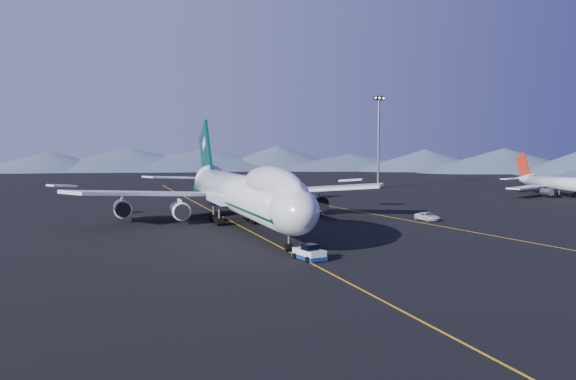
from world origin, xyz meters
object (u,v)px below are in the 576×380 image
object	(u,v)px
pushback_tug	(309,255)
service_van	(427,217)
boeing_747	(241,193)
floodlight_mast	(378,142)
second_jet	(566,184)

from	to	relation	value
pushback_tug	service_van	world-z (taller)	pushback_tug
boeing_747	floodlight_mast	distance (m)	100.12
boeing_747	service_van	bearing A→B (deg)	-3.75
pushback_tug	service_van	bearing A→B (deg)	29.88
boeing_747	floodlight_mast	bearing A→B (deg)	50.61
service_van	second_jet	bearing A→B (deg)	20.17
boeing_747	pushback_tug	xyz separation A→B (m)	(0.58, -32.87, -5.17)
pushback_tug	second_jet	xyz separation A→B (m)	(93.84, 62.64, 2.85)
boeing_747	pushback_tug	distance (m)	33.28
boeing_747	second_jet	xyz separation A→B (m)	(94.42, 29.77, -2.32)
pushback_tug	second_jet	bearing A→B (deg)	21.81
pushback_tug	floodlight_mast	world-z (taller)	floodlight_mast
pushback_tug	floodlight_mast	xyz separation A→B (m)	(62.71, 109.95, 13.99)
pushback_tug	service_van	distance (m)	45.90
boeing_747	second_jet	bearing A→B (deg)	17.50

